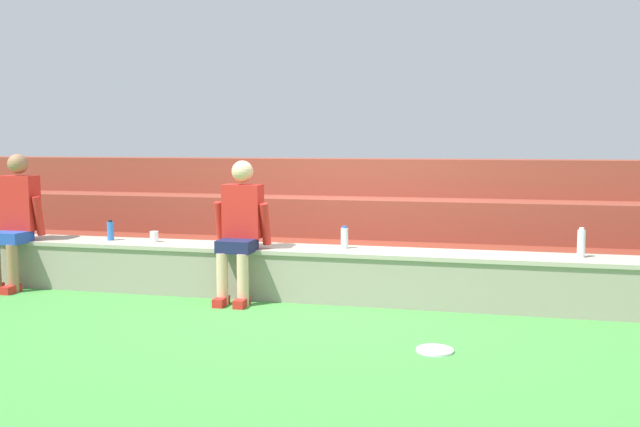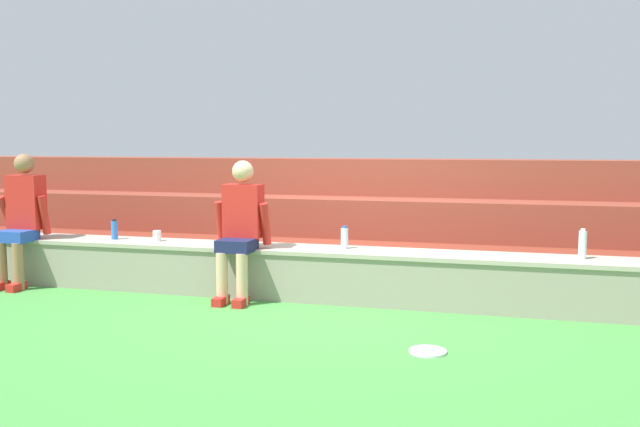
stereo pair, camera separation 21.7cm
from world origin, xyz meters
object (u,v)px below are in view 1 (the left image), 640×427
person_far_left (15,217)px  frisbee (435,350)px  person_left_of_center (240,226)px  plastic_cup_left_end (154,237)px  water_bottle_mid_right (581,243)px  water_bottle_center_gap (344,238)px  water_bottle_near_right (111,231)px

person_far_left → frisbee: 4.68m
person_left_of_center → person_far_left: bearing=180.0°
person_far_left → plastic_cup_left_end: bearing=10.3°
person_far_left → person_left_of_center: bearing=-0.0°
person_far_left → water_bottle_mid_right: 5.67m
person_left_of_center → frisbee: 2.41m
water_bottle_center_gap → plastic_cup_left_end: (-2.02, -0.03, -0.05)m
water_bottle_mid_right → plastic_cup_left_end: (-4.21, -0.02, -0.07)m
water_bottle_near_right → water_bottle_mid_right: bearing=0.2°
person_left_of_center → plastic_cup_left_end: (-1.05, 0.27, -0.17)m
water_bottle_center_gap → frisbee: (0.98, -1.51, -0.60)m
water_bottle_mid_right → water_bottle_center_gap: bearing=179.7°
water_bottle_mid_right → plastic_cup_left_end: bearing=-179.7°
person_left_of_center → water_bottle_near_right: (-1.56, 0.27, -0.13)m
person_far_left → water_bottle_near_right: size_ratio=6.52×
plastic_cup_left_end → water_bottle_mid_right: bearing=0.3°
water_bottle_mid_right → frisbee: 2.02m
water_bottle_near_right → plastic_cup_left_end: 0.51m
water_bottle_mid_right → frisbee: bearing=-128.7°
water_bottle_center_gap → plastic_cup_left_end: size_ratio=1.99×
person_far_left → water_bottle_mid_right: bearing=2.9°
water_bottle_center_gap → person_far_left: bearing=-175.1°
person_far_left → plastic_cup_left_end: (1.46, 0.27, -0.20)m
plastic_cup_left_end → water_bottle_near_right: bearing=179.5°
frisbee → water_bottle_mid_right: bearing=51.3°
person_left_of_center → water_bottle_center_gap: 1.03m
water_bottle_near_right → frisbee: (3.51, -1.48, -0.59)m
plastic_cup_left_end → person_far_left: bearing=-169.7°
water_bottle_center_gap → frisbee: 1.90m
water_bottle_center_gap → water_bottle_mid_right: 2.18m
water_bottle_center_gap → water_bottle_near_right: water_bottle_center_gap is taller
water_bottle_center_gap → plastic_cup_left_end: water_bottle_center_gap is taller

